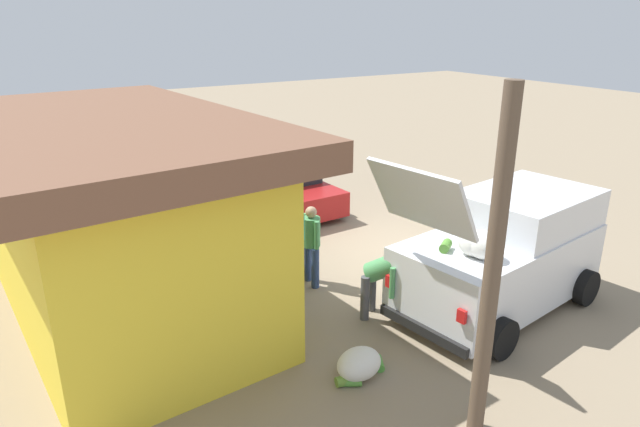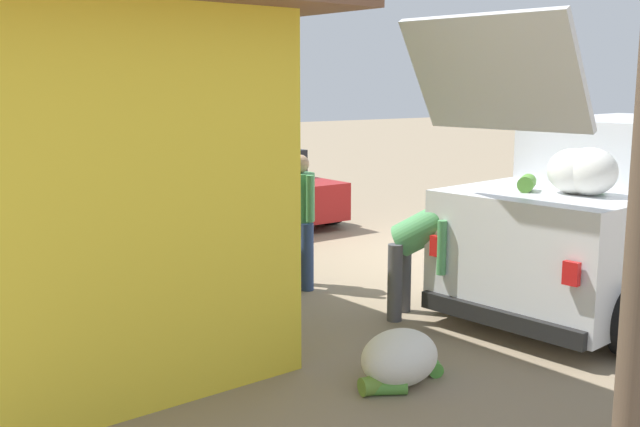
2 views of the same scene
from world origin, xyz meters
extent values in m
plane|color=gray|center=(0.00, 0.00, 0.00)|extent=(60.00, 60.00, 0.00)
cube|color=#2DB7B2|center=(0.44, 4.03, 2.06)|extent=(6.04, 0.63, 0.36)
cube|color=black|center=(-0.71, 3.96, 1.00)|extent=(0.90, 0.14, 2.00)
cube|color=white|center=(1.83, 4.17, 2.35)|extent=(1.50, 0.19, 0.60)
cube|color=silver|center=(-2.99, 0.11, 0.76)|extent=(2.34, 4.02, 1.16)
cube|color=silver|center=(-3.30, 2.25, 2.45)|extent=(1.70, 0.80, 0.96)
ellipsoid|color=silver|center=(-3.33, 1.15, 1.55)|extent=(0.51, 0.43, 0.43)
ellipsoid|color=silver|center=(-3.48, 1.11, 1.56)|extent=(0.53, 0.45, 0.45)
cylinder|color=#549432|center=(-2.97, 1.38, 1.42)|extent=(0.29, 0.32, 0.15)
cylinder|color=#4E9B3C|center=(-3.46, 1.00, 1.40)|extent=(0.14, 0.23, 0.13)
cube|color=black|center=(-3.27, 2.04, 0.26)|extent=(1.72, 0.32, 0.16)
cube|color=red|center=(-3.97, 1.95, 0.82)|extent=(0.15, 0.08, 0.20)
cube|color=red|center=(-2.57, 2.15, 0.82)|extent=(0.15, 0.08, 0.20)
cylinder|color=black|center=(-1.84, -1.03, 0.32)|extent=(0.31, 0.67, 0.64)
cylinder|color=black|center=(-4.14, 1.26, 0.32)|extent=(0.31, 0.67, 0.64)
cylinder|color=black|center=(-2.21, 1.53, 0.32)|extent=(0.31, 0.67, 0.64)
cube|color=maroon|center=(3.75, 0.95, 0.47)|extent=(4.06, 2.02, 0.61)
cube|color=#1E2328|center=(3.75, 0.95, 1.01)|extent=(1.99, 1.70, 0.46)
cylinder|color=black|center=(2.36, 1.86, 0.31)|extent=(0.63, 0.25, 0.62)
cylinder|color=black|center=(2.45, -0.10, 0.31)|extent=(0.63, 0.25, 0.62)
cylinder|color=black|center=(5.06, 1.99, 0.31)|extent=(0.63, 0.25, 0.62)
cylinder|color=black|center=(5.15, 0.03, 0.31)|extent=(0.63, 0.25, 0.62)
cylinder|color=navy|center=(-0.41, 2.43, 0.39)|extent=(0.15, 0.15, 0.79)
cylinder|color=navy|center=(-0.75, 2.45, 0.39)|extent=(0.15, 0.15, 0.79)
cylinder|color=#4C9959|center=(-0.58, 2.44, 1.07)|extent=(0.37, 0.37, 0.56)
sphere|color=tan|center=(-0.58, 2.44, 1.45)|extent=(0.21, 0.21, 0.21)
cylinder|color=#4C9959|center=(-0.34, 2.42, 1.08)|extent=(0.09, 0.09, 0.53)
cylinder|color=#4C9959|center=(-0.82, 2.46, 1.08)|extent=(0.09, 0.09, 0.53)
cylinder|color=#4C4C51|center=(-1.99, 2.06, 0.39)|extent=(0.15, 0.15, 0.79)
cylinder|color=#4C4C51|center=(-2.18, 2.34, 0.39)|extent=(0.15, 0.15, 0.79)
cylinder|color=#4C9959|center=(-2.29, 2.07, 0.93)|extent=(0.73, 0.65, 0.58)
sphere|color=brown|center=(-2.56, 1.88, 1.13)|extent=(0.21, 0.21, 0.21)
cylinder|color=#4C9959|center=(-2.35, 1.74, 0.81)|extent=(0.09, 0.09, 0.53)
cylinder|color=#4C9959|center=(-2.62, 2.13, 0.81)|extent=(0.09, 0.09, 0.53)
ellipsoid|color=silver|center=(-3.46, 3.35, 0.22)|extent=(0.59, 0.74, 0.45)
cylinder|color=olive|center=(-3.51, 3.60, 0.07)|extent=(0.20, 0.32, 0.15)
cylinder|color=#519437|center=(-3.56, 3.57, 0.06)|extent=(0.27, 0.35, 0.11)
cylinder|color=#4DA039|center=(-3.41, 2.96, 0.06)|extent=(0.33, 0.25, 0.13)
cylinder|color=#5AAC2F|center=(-3.22, 3.33, 0.08)|extent=(0.28, 0.25, 0.15)
cylinder|color=#BF3F33|center=(2.69, 2.61, 0.21)|extent=(0.32, 0.32, 0.41)
camera|label=1|loc=(-8.89, 7.30, 4.87)|focal=31.35mm
camera|label=2|loc=(-7.80, 7.06, 2.38)|focal=42.22mm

